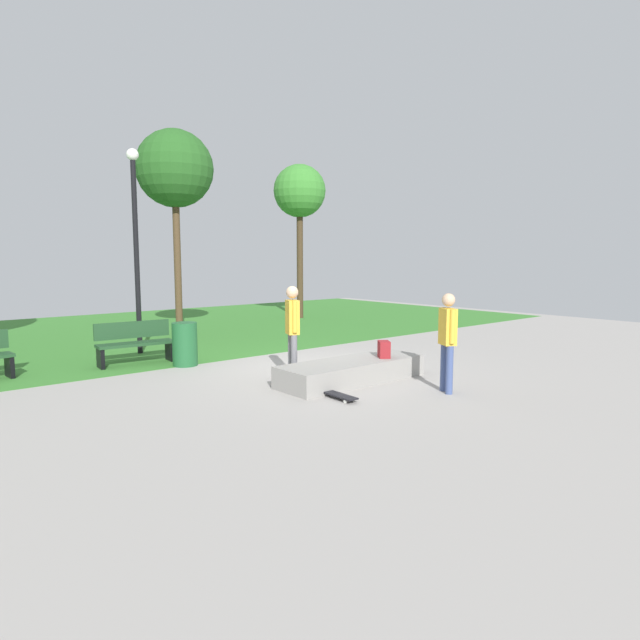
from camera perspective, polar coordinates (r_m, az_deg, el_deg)
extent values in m
plane|color=#9E9993|center=(11.04, -0.84, -5.31)|extent=(28.00, 28.00, 0.00)
cube|color=#387A2D|center=(17.89, -17.30, -0.98)|extent=(26.60, 11.99, 0.01)
cube|color=gray|center=(9.99, 3.41, -5.44)|extent=(2.95, 0.99, 0.40)
cube|color=maroon|center=(10.25, 6.83, -3.12)|extent=(0.32, 0.34, 0.32)
cylinder|color=#3F5184|center=(9.48, 13.05, -4.93)|extent=(0.12, 0.12, 0.82)
cylinder|color=#3F5184|center=(9.29, 13.62, -5.19)|extent=(0.12, 0.12, 0.82)
cube|color=gold|center=(9.27, 13.45, -0.69)|extent=(0.33, 0.38, 0.62)
cylinder|color=gold|center=(9.42, 13.02, -0.41)|extent=(0.09, 0.09, 0.57)
cylinder|color=gold|center=(9.11, 13.91, -0.66)|extent=(0.09, 0.09, 0.57)
sphere|color=tan|center=(9.22, 13.52, 2.09)|extent=(0.22, 0.22, 0.22)
cylinder|color=slate|center=(10.07, -2.78, -4.00)|extent=(0.12, 0.12, 0.86)
cylinder|color=slate|center=(10.28, -3.09, -3.78)|extent=(0.12, 0.12, 0.86)
cube|color=gold|center=(10.07, -2.96, 0.31)|extent=(0.31, 0.37, 0.64)
cylinder|color=gold|center=(9.90, -2.71, 0.35)|extent=(0.09, 0.09, 0.59)
cylinder|color=gold|center=(10.23, -3.21, 0.55)|extent=(0.09, 0.09, 0.59)
sphere|color=tan|center=(10.02, -2.98, 2.96)|extent=(0.23, 0.23, 0.23)
cube|color=black|center=(8.81, 1.91, -7.95)|extent=(0.23, 0.81, 0.02)
cylinder|color=silver|center=(8.66, 3.52, -8.48)|extent=(0.03, 0.06, 0.06)
cylinder|color=silver|center=(8.56, 2.71, -8.66)|extent=(0.03, 0.06, 0.06)
cylinder|color=silver|center=(9.07, 1.16, -7.77)|extent=(0.03, 0.06, 0.06)
cylinder|color=silver|center=(8.98, 0.36, -7.93)|extent=(0.03, 0.06, 0.06)
cube|color=black|center=(11.90, -30.16, -4.24)|extent=(0.11, 0.40, 0.45)
cube|color=#1E4223|center=(12.15, -19.00, -2.41)|extent=(1.63, 0.56, 0.06)
cube|color=#1E4223|center=(12.32, -19.34, -0.99)|extent=(1.60, 0.19, 0.36)
cube|color=black|center=(12.41, -15.70, -3.16)|extent=(0.11, 0.40, 0.45)
cube|color=black|center=(12.00, -22.33, -3.74)|extent=(0.11, 0.40, 0.45)
cylinder|color=#42301E|center=(20.33, -2.15, 6.08)|extent=(0.24, 0.24, 4.17)
sphere|color=#387F2D|center=(20.48, -2.19, 13.57)|extent=(1.94, 1.94, 1.94)
cylinder|color=#4C3823|center=(15.92, -14.92, 5.62)|extent=(0.20, 0.20, 4.12)
sphere|color=#23561E|center=(16.11, -15.22, 15.30)|extent=(2.16, 2.16, 2.16)
cylinder|color=black|center=(13.41, -18.94, 6.20)|extent=(0.12, 0.12, 4.53)
sphere|color=silver|center=(13.62, -19.34, 16.28)|extent=(0.28, 0.28, 0.28)
cylinder|color=#1E592D|center=(11.74, -14.20, -2.50)|extent=(0.53, 0.53, 0.92)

